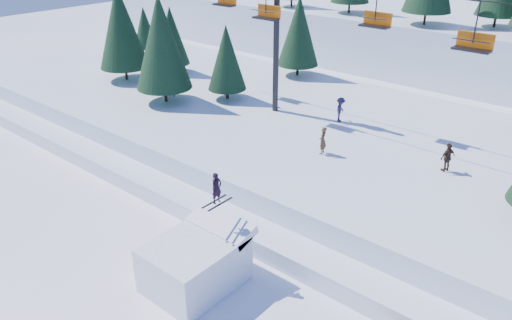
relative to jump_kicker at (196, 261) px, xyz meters
The scene contains 8 objects.
ground 2.41m from the jump_kicker, 58.43° to the right, with size 160.00×160.00×0.00m, color white.
mid_shelf 16.31m from the jump_kicker, 86.29° to the left, with size 70.00×22.00×2.50m, color white.
berm 6.41m from the jump_kicker, 80.45° to the left, with size 70.00×6.00×1.10m, color white.
jump_kicker is the anchor object (origin of this frame).
chairlift 18.42m from the jump_kicker, 79.67° to the left, with size 46.00×3.21×10.28m.
conifer_stand 18.13m from the jump_kicker, 75.08° to the left, with size 63.55×17.26×8.97m.
distant_skiers 16.26m from the jump_kicker, 85.16° to the left, with size 35.42×8.03×1.86m.
banner_far 11.35m from the jump_kicker, 24.63° to the left, with size 2.85×0.23×0.90m.
Camera 1 is at (13.61, -11.29, 16.27)m, focal length 35.00 mm.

